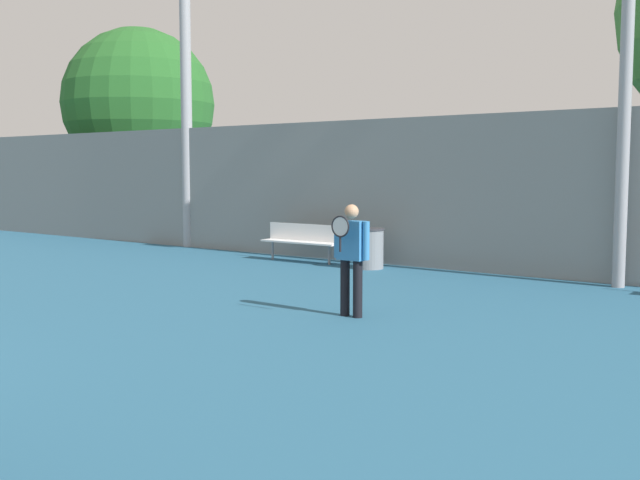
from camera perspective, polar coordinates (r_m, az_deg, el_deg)
The scene contains 6 objects.
tennis_player at distance 10.95m, azimuth 2.39°, elevation -0.97°, with size 0.61×0.40×1.66m.
bench_courtside_near at distance 17.64m, azimuth -1.36°, elevation 0.15°, with size 2.12×0.40×0.89m.
light_pole_near_left at distance 21.83m, azimuth -10.27°, elevation 17.01°, with size 0.90×0.60×12.03m.
trash_bin at distance 16.43m, azimuth 3.77°, elevation -0.64°, with size 0.66×0.66×0.89m.
back_fence at distance 17.20m, azimuth 4.87°, elevation 3.68°, with size 32.65×0.06×3.32m.
tree_green_tall at distance 28.61m, azimuth -13.65°, elevation 10.02°, with size 5.51×5.51×7.33m.
Camera 1 is at (9.12, -1.50, 2.15)m, focal length 42.00 mm.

